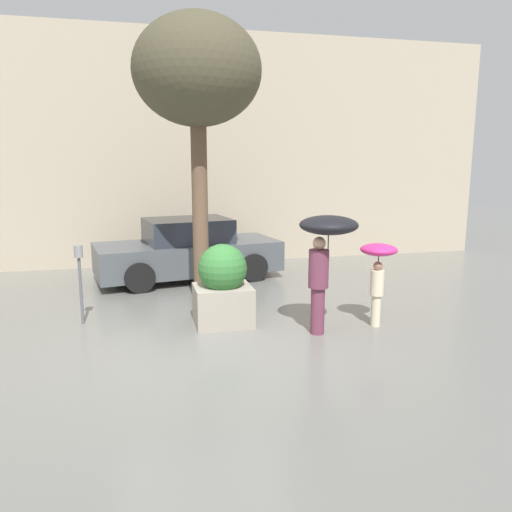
{
  "coord_description": "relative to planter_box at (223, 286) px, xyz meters",
  "views": [
    {
      "loc": [
        -0.83,
        -6.88,
        2.71
      ],
      "look_at": [
        1.21,
        1.6,
        1.05
      ],
      "focal_mm": 35.0,
      "sensor_mm": 36.0,
      "label": 1
    }
  ],
  "objects": [
    {
      "name": "building_facade",
      "position": [
        -0.52,
        5.39,
        2.34
      ],
      "size": [
        18.0,
        0.3,
        6.0
      ],
      "color": "#B7A88E",
      "rests_on": "ground"
    },
    {
      "name": "person_adult",
      "position": [
        1.48,
        -0.83,
        0.82
      ],
      "size": [
        0.91,
        0.91,
        1.89
      ],
      "rotation": [
        0.0,
        0.0,
        -0.15
      ],
      "color": "brown",
      "rests_on": "ground"
    },
    {
      "name": "parked_car_near",
      "position": [
        -0.21,
        3.51,
        -0.01
      ],
      "size": [
        4.4,
        2.45,
        1.41
      ],
      "rotation": [
        0.0,
        0.0,
        1.74
      ],
      "color": "#4C5156",
      "rests_on": "ground"
    },
    {
      "name": "planter_box",
      "position": [
        0.0,
        0.0,
        0.0
      ],
      "size": [
        0.95,
        0.81,
        1.37
      ],
      "color": "#9E9384",
      "rests_on": "ground"
    },
    {
      "name": "street_tree",
      "position": [
        -0.17,
        1.49,
        3.6
      ],
      "size": [
        2.35,
        2.35,
        5.33
      ],
      "color": "brown",
      "rests_on": "ground"
    },
    {
      "name": "person_child",
      "position": [
        2.49,
        -0.64,
        0.39
      ],
      "size": [
        0.61,
        0.61,
        1.38
      ],
      "rotation": [
        0.0,
        0.0,
        1.05
      ],
      "color": "beige",
      "rests_on": "ground"
    },
    {
      "name": "ground_plane",
      "position": [
        -0.52,
        -1.11,
        -0.66
      ],
      "size": [
        40.0,
        40.0,
        0.0
      ],
      "primitive_type": "plane",
      "color": "slate"
    },
    {
      "name": "parking_meter",
      "position": [
        -2.31,
        0.58,
        0.31
      ],
      "size": [
        0.14,
        0.14,
        1.35
      ],
      "color": "#595B60",
      "rests_on": "ground"
    }
  ]
}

